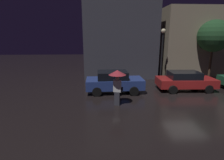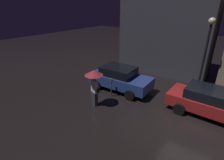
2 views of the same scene
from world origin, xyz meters
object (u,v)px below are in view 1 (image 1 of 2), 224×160
at_px(parked_car_blue, 114,81).
at_px(pedestrian_with_umbrella, 117,78).
at_px(parked_car_red, 185,80).
at_px(parking_meter, 117,87).
at_px(street_lamp_near, 162,47).

distance_m(parked_car_blue, pedestrian_with_umbrella, 2.68).
xyz_separation_m(parked_car_red, pedestrian_with_umbrella, (-5.36, -2.78, 0.88)).
height_order(parking_meter, street_lamp_near, street_lamp_near).
height_order(parked_car_blue, parked_car_red, parked_car_blue).
distance_m(parked_car_blue, street_lamp_near, 5.59).
bearing_deg(parking_meter, parked_car_blue, 96.97).
bearing_deg(parked_car_red, parking_meter, -162.93).
distance_m(pedestrian_with_umbrella, street_lamp_near, 6.97).
bearing_deg(pedestrian_with_umbrella, parked_car_red, 45.11).
distance_m(parked_car_red, parking_meter, 5.42).
bearing_deg(parked_car_blue, parked_car_red, 0.72).
distance_m(parking_meter, street_lamp_near, 6.18).
bearing_deg(parked_car_red, street_lamp_near, 114.79).
distance_m(parked_car_red, pedestrian_with_umbrella, 6.10).
height_order(parked_car_blue, street_lamp_near, street_lamp_near).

